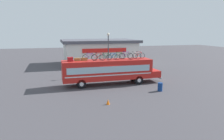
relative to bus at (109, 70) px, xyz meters
name	(u,v)px	position (x,y,z in m)	size (l,w,h in m)	color
ground_plane	(108,84)	(-0.22, 0.00, -1.78)	(120.00, 120.00, 0.00)	#423F44
bus	(109,70)	(0.00, 0.00, 0.00)	(12.09, 2.48, 2.99)	red
luggage_bag_1	(70,59)	(-4.59, 0.05, 1.45)	(0.62, 0.55, 0.48)	maroon
luggage_bag_2	(77,59)	(-3.78, 0.26, 1.37)	(0.66, 0.42, 0.32)	olive
luggage_bag_3	(84,59)	(-2.98, 0.34, 1.37)	(0.73, 0.45, 0.32)	olive
rooftop_bicycle_1	(90,57)	(-2.31, 0.31, 1.59)	(1.75, 0.44, 0.91)	black
rooftop_bicycle_2	(99,57)	(-1.34, -0.22, 1.60)	(1.69, 0.44, 0.95)	black
rooftop_bicycle_3	(105,57)	(-0.47, 0.00, 1.58)	(1.64, 0.44, 0.87)	black
rooftop_bicycle_4	(113,57)	(0.37, -0.29, 1.57)	(1.69, 0.44, 0.86)	black
rooftop_bicycle_5	(119,56)	(1.30, 0.32, 1.59)	(1.72, 0.44, 0.90)	black
rooftop_bicycle_6	(126,56)	(2.18, 0.26, 1.61)	(1.78, 0.44, 0.96)	black
rooftop_bicycle_7	(135,56)	(3.09, -0.38, 1.61)	(1.69, 0.44, 0.95)	black
rooftop_bicycle_8	(139,55)	(3.89, 0.28, 1.59)	(1.65, 0.44, 0.91)	black
roadside_building	(99,51)	(2.53, 16.89, 0.60)	(14.35, 9.87, 4.67)	silver
trash_bin	(160,87)	(4.46, -4.40, -1.32)	(0.52, 0.52, 0.91)	navy
traffic_cone	(108,102)	(-2.03, -6.95, -1.54)	(0.30, 0.30, 0.48)	orange
street_lamp	(108,49)	(1.30, 5.28, 2.06)	(0.37, 0.37, 6.11)	#38383D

